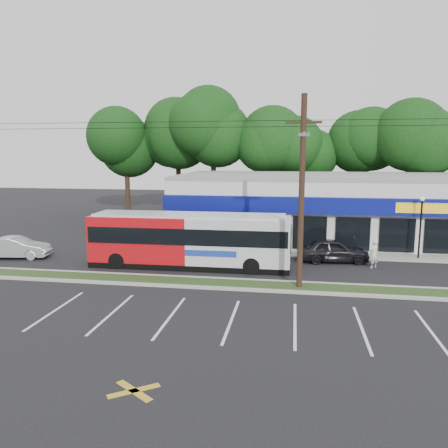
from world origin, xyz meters
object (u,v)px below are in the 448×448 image
object	(u,v)px
lamp_post	(421,220)
pedestrian_a	(374,254)
metrobus	(190,239)
car_silver	(16,248)
pedestrian_b	(284,250)
car_dark	(333,250)
utility_pole	(298,186)
car_blue	(6,247)

from	to	relation	value
lamp_post	pedestrian_a	size ratio (longest dim) A/B	2.37
metrobus	car_silver	bearing A→B (deg)	178.00
metrobus	pedestrian_b	size ratio (longest dim) A/B	6.85
pedestrian_a	lamp_post	bearing A→B (deg)	179.18
car_dark	lamp_post	bearing A→B (deg)	-80.83
lamp_post	pedestrian_a	xyz separation A→B (m)	(-3.39, -2.80, -1.77)
metrobus	lamp_post	bearing A→B (deg)	15.70
car_dark	car_silver	world-z (taller)	car_dark
pedestrian_a	pedestrian_b	distance (m)	5.53
utility_pole	lamp_post	size ratio (longest dim) A/B	11.76
lamp_post	car_dark	size ratio (longest dim) A/B	0.93
car_blue	car_dark	bearing A→B (deg)	-92.20
lamp_post	car_dark	world-z (taller)	lamp_post
utility_pole	lamp_post	world-z (taller)	utility_pole
lamp_post	car_silver	world-z (taller)	lamp_post
car_dark	pedestrian_a	xyz separation A→B (m)	(2.35, -1.18, 0.12)
lamp_post	car_dark	bearing A→B (deg)	-164.23
pedestrian_a	car_silver	bearing A→B (deg)	-37.50
utility_pole	pedestrian_b	xyz separation A→B (m)	(-0.75, 5.07, -4.50)
metrobus	car_silver	xyz separation A→B (m)	(-12.22, 0.31, -1.06)
pedestrian_a	pedestrian_b	size ratio (longest dim) A/B	0.98
car_blue	utility_pole	bearing A→B (deg)	-109.33
utility_pole	car_blue	size ratio (longest dim) A/B	12.15
pedestrian_b	car_blue	bearing A→B (deg)	5.50
utility_pole	car_blue	world-z (taller)	utility_pole
utility_pole	lamp_post	bearing A→B (deg)	43.95
lamp_post	car_blue	world-z (taller)	lamp_post
car_silver	utility_pole	bearing A→B (deg)	-111.44
metrobus	pedestrian_a	size ratio (longest dim) A/B	7.01
car_dark	pedestrian_b	distance (m)	3.39
metrobus	car_blue	world-z (taller)	metrobus
car_dark	pedestrian_a	size ratio (longest dim) A/B	2.56
car_blue	pedestrian_a	bearing A→B (deg)	-95.32
car_silver	lamp_post	bearing A→B (deg)	-91.36
utility_pole	lamp_post	xyz separation A→B (m)	(8.17, 7.87, -2.74)
car_silver	pedestrian_a	size ratio (longest dim) A/B	2.47
car_blue	pedestrian_a	size ratio (longest dim) A/B	2.30
car_blue	metrobus	bearing A→B (deg)	-100.68
utility_pole	pedestrian_a	bearing A→B (deg)	46.71
pedestrian_a	metrobus	bearing A→B (deg)	-32.88
lamp_post	pedestrian_b	bearing A→B (deg)	-162.57
car_dark	car_silver	bearing A→B (deg)	89.76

